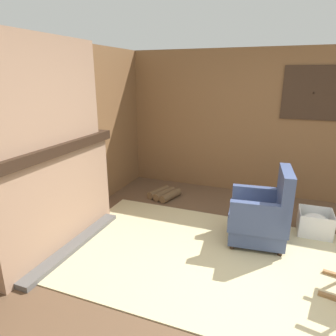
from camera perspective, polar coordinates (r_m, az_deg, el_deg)
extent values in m
plane|color=brown|center=(3.17, 17.40, -21.65)|extent=(14.00, 14.00, 0.00)
cube|color=brown|center=(3.69, -24.68, 3.69)|extent=(0.06, 5.73, 2.36)
cube|color=brown|center=(5.14, 20.86, 7.60)|extent=(5.73, 0.06, 2.36)
cube|color=#382619|center=(5.06, 25.97, 12.72)|extent=(0.87, 0.02, 0.79)
cube|color=silver|center=(5.07, 25.96, 12.72)|extent=(0.83, 0.01, 0.75)
cube|color=#382619|center=(5.06, 25.97, 12.72)|extent=(0.02, 0.02, 0.75)
cube|color=#382619|center=(5.06, 25.97, 12.72)|extent=(0.83, 0.02, 0.02)
cube|color=#9E7A60|center=(3.73, -21.20, -5.75)|extent=(0.36, 1.79, 1.13)
cube|color=black|center=(3.69, -19.33, -7.96)|extent=(0.08, 0.93, 0.63)
cube|color=#565451|center=(3.81, -17.28, -13.85)|extent=(0.16, 1.61, 0.06)
cube|color=black|center=(3.55, -22.28, 3.52)|extent=(0.46, 1.89, 0.11)
cube|color=#9E7A60|center=(3.47, -23.44, 13.29)|extent=(0.32, 1.58, 1.10)
cube|color=#C6B789|center=(3.52, 8.37, -16.48)|extent=(3.46, 2.12, 0.01)
cube|color=#3D4C75|center=(3.83, 16.47, -10.99)|extent=(0.69, 0.64, 0.24)
cube|color=#3D4C75|center=(3.76, 16.66, -8.98)|extent=(0.72, 0.67, 0.18)
cube|color=#3D4C75|center=(3.65, 21.39, -4.31)|extent=(0.18, 0.61, 0.52)
cube|color=#3D4C75|center=(3.45, 16.66, -7.97)|extent=(0.60, 0.15, 0.20)
cube|color=#3D4C75|center=(3.92, 16.55, -4.83)|extent=(0.60, 0.15, 0.20)
cylinder|color=#332319|center=(3.69, 12.07, -14.48)|extent=(0.05, 0.05, 0.06)
cylinder|color=#332319|center=(4.11, 12.50, -10.99)|extent=(0.05, 0.05, 0.06)
cylinder|color=#332319|center=(3.72, 20.52, -15.03)|extent=(0.05, 0.05, 0.06)
cylinder|color=#332319|center=(4.13, 19.98, -11.50)|extent=(0.05, 0.05, 0.06)
cylinder|color=brown|center=(5.06, -1.81, -4.59)|extent=(0.25, 0.47, 0.12)
cylinder|color=brown|center=(4.99, -0.68, -4.92)|extent=(0.25, 0.47, 0.12)
cylinder|color=brown|center=(4.91, 0.49, -5.27)|extent=(0.25, 0.47, 0.12)
cube|color=white|center=(4.36, 25.93, -11.07)|extent=(0.41, 0.39, 0.01)
cube|color=white|center=(4.33, 28.77, -9.52)|extent=(0.02, 0.39, 0.31)
cube|color=white|center=(4.27, 23.59, -9.10)|extent=(0.02, 0.39, 0.31)
cube|color=white|center=(4.46, 25.98, -8.29)|extent=(0.40, 0.02, 0.31)
cube|color=white|center=(4.13, 26.43, -10.44)|extent=(0.40, 0.02, 0.31)
ellipsoid|color=white|center=(4.29, 26.22, -9.14)|extent=(0.33, 0.32, 0.18)
cube|color=black|center=(3.70, -20.65, 6.34)|extent=(0.14, 0.22, 0.16)
cube|color=silver|center=(3.65, -19.78, 6.42)|extent=(0.01, 0.04, 0.02)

